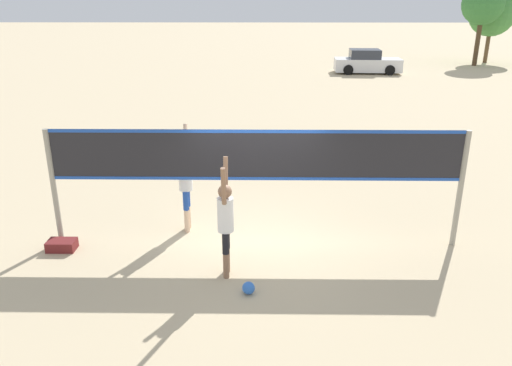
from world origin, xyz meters
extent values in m
plane|color=#C6B28C|center=(0.00, 0.00, 0.00)|extent=(200.00, 200.00, 0.00)
cylinder|color=gray|center=(-3.93, 0.00, 1.17)|extent=(0.11, 0.11, 2.34)
cylinder|color=gray|center=(3.93, 0.00, 1.17)|extent=(0.11, 0.11, 2.34)
cube|color=black|center=(0.00, 0.00, 1.85)|extent=(7.76, 0.02, 0.99)
cube|color=#1E4CB2|center=(0.00, 0.00, 2.31)|extent=(7.76, 0.03, 0.06)
cube|color=#1E4CB2|center=(0.00, 0.00, 1.38)|extent=(7.76, 0.03, 0.06)
cylinder|color=#8C664C|center=(-0.51, -1.33, 0.24)|extent=(0.11, 0.11, 0.47)
cylinder|color=black|center=(-0.51, -1.33, 0.67)|extent=(0.12, 0.12, 0.39)
cylinder|color=#8C664C|center=(-0.51, -1.13, 0.24)|extent=(0.11, 0.11, 0.47)
cylinder|color=black|center=(-0.51, -1.13, 0.67)|extent=(0.12, 0.12, 0.39)
cylinder|color=white|center=(-0.51, -1.23, 1.16)|extent=(0.28, 0.28, 0.61)
sphere|color=#8C664C|center=(-0.51, -1.23, 1.59)|extent=(0.24, 0.24, 0.24)
cylinder|color=#8C664C|center=(-0.51, -1.47, 1.77)|extent=(0.08, 0.22, 0.68)
cylinder|color=#8C664C|center=(-0.51, -0.99, 1.77)|extent=(0.08, 0.22, 0.68)
cylinder|color=beige|center=(-1.46, 0.70, 0.25)|extent=(0.11, 0.11, 0.50)
cylinder|color=#1E47A5|center=(-1.46, 0.70, 0.70)|extent=(0.12, 0.12, 0.41)
cylinder|color=beige|center=(-1.46, 0.50, 0.25)|extent=(0.11, 0.11, 0.50)
cylinder|color=#1E47A5|center=(-1.46, 0.50, 0.70)|extent=(0.12, 0.12, 0.41)
cylinder|color=white|center=(-1.46, 0.60, 1.23)|extent=(0.28, 0.28, 0.64)
sphere|color=beige|center=(-1.46, 0.60, 1.68)|extent=(0.25, 0.25, 0.25)
cylinder|color=beige|center=(-1.46, 0.85, 1.87)|extent=(0.08, 0.23, 0.72)
cylinder|color=beige|center=(-1.46, 0.36, 1.87)|extent=(0.08, 0.23, 0.72)
sphere|color=blue|center=(-0.10, -1.84, 0.11)|extent=(0.21, 0.21, 0.21)
cube|color=maroon|center=(-3.79, -0.34, 0.10)|extent=(0.54, 0.34, 0.20)
cube|color=silver|center=(7.02, 24.60, 0.54)|extent=(4.38, 2.15, 0.82)
cube|color=#2D333D|center=(6.81, 24.61, 1.24)|extent=(2.02, 1.86, 0.58)
cylinder|color=black|center=(8.40, 25.42, 0.32)|extent=(0.65, 0.26, 0.64)
cylinder|color=black|center=(8.29, 23.62, 0.32)|extent=(0.65, 0.26, 0.64)
cylinder|color=black|center=(5.76, 25.58, 0.32)|extent=(0.65, 0.26, 0.64)
cylinder|color=black|center=(5.65, 23.78, 0.32)|extent=(0.65, 0.26, 0.64)
cylinder|color=brown|center=(17.24, 30.49, 1.35)|extent=(0.30, 0.30, 2.70)
sphere|color=#42843D|center=(17.24, 30.49, 3.63)|extent=(3.40, 3.40, 3.40)
cylinder|color=#4C3823|center=(15.72, 28.70, 1.74)|extent=(0.33, 0.33, 3.49)
sphere|color=#387A38|center=(15.72, 28.70, 4.30)|extent=(2.94, 2.94, 2.94)
camera|label=1|loc=(0.12, -9.00, 4.62)|focal=35.00mm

